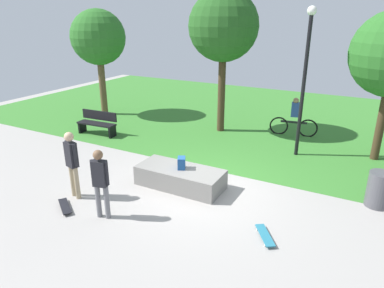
% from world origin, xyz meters
% --- Properties ---
extents(ground_plane, '(28.00, 28.00, 0.00)m').
position_xyz_m(ground_plane, '(0.00, 0.00, 0.00)').
color(ground_plane, '#9E9993').
extents(grass_lawn, '(26.60, 12.86, 0.01)m').
position_xyz_m(grass_lawn, '(0.00, 7.57, 0.00)').
color(grass_lawn, '#387A2D').
rests_on(grass_lawn, ground_plane).
extents(concrete_ledge, '(2.38, 1.02, 0.54)m').
position_xyz_m(concrete_ledge, '(-0.56, -0.22, 0.27)').
color(concrete_ledge, gray).
rests_on(concrete_ledge, ground_plane).
extents(backpack_on_ledge, '(0.31, 0.34, 0.32)m').
position_xyz_m(backpack_on_ledge, '(-0.52, -0.21, 0.70)').
color(backpack_on_ledge, '#1E4C8C').
rests_on(backpack_on_ledge, concrete_ledge).
extents(skater_performing_trick, '(0.42, 0.27, 1.68)m').
position_xyz_m(skater_performing_trick, '(-1.35, -2.42, 0.98)').
color(skater_performing_trick, slate).
rests_on(skater_performing_trick, ground_plane).
extents(skater_watching, '(0.42, 0.28, 1.77)m').
position_xyz_m(skater_watching, '(-2.64, -2.01, 1.04)').
color(skater_watching, tan).
rests_on(skater_watching, ground_plane).
extents(skateboard_by_ledge, '(0.78, 0.61, 0.08)m').
position_xyz_m(skateboard_by_ledge, '(-2.45, -2.58, 0.06)').
color(skateboard_by_ledge, black).
rests_on(skateboard_by_ledge, ground_plane).
extents(skateboard_spare, '(0.62, 0.77, 0.08)m').
position_xyz_m(skateboard_spare, '(2.21, -1.43, 0.06)').
color(skateboard_spare, teal).
rests_on(skateboard_spare, ground_plane).
extents(park_bench_by_oak, '(1.63, 0.57, 0.91)m').
position_xyz_m(park_bench_by_oak, '(-5.64, 2.10, 0.48)').
color(park_bench_by_oak, black).
rests_on(park_bench_by_oak, ground_plane).
extents(tree_slender_maple, '(2.41, 2.41, 4.71)m').
position_xyz_m(tree_slender_maple, '(-7.43, 4.50, 3.47)').
color(tree_slender_maple, brown).
rests_on(tree_slender_maple, grass_lawn).
extents(tree_young_birch, '(2.61, 2.61, 5.35)m').
position_xyz_m(tree_young_birch, '(-1.58, 4.81, 4.01)').
color(tree_young_birch, '#42301E').
rests_on(tree_young_birch, grass_lawn).
extents(lamp_post, '(0.28, 0.28, 4.70)m').
position_xyz_m(lamp_post, '(1.73, 3.63, 2.82)').
color(lamp_post, black).
rests_on(lamp_post, ground_plane).
extents(trash_bin, '(0.58, 0.58, 0.89)m').
position_xyz_m(trash_bin, '(4.25, 1.18, 0.44)').
color(trash_bin, '#4C4C51').
rests_on(trash_bin, ground_plane).
extents(cyclist_on_bicycle, '(1.80, 0.40, 1.52)m').
position_xyz_m(cyclist_on_bicycle, '(1.16, 5.61, 0.63)').
color(cyclist_on_bicycle, black).
rests_on(cyclist_on_bicycle, ground_plane).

